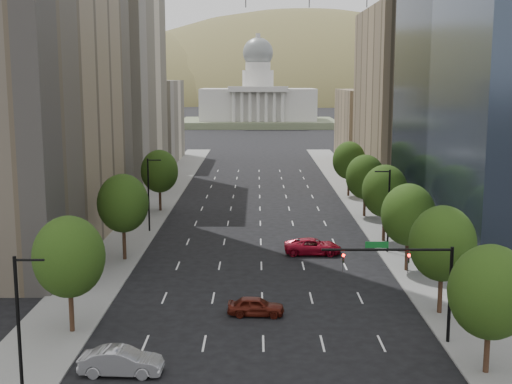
{
  "coord_description": "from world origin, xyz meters",
  "views": [
    {
      "loc": [
        -0.46,
        -15.26,
        18.45
      ],
      "look_at": [
        -0.53,
        46.82,
        8.0
      ],
      "focal_mm": 47.53,
      "sensor_mm": 36.0,
      "label": 1
    }
  ],
  "objects_px": {
    "capitol": "(258,104)",
    "traffic_signal": "(415,273)",
    "car_maroon": "(256,306)",
    "car_red_far": "(313,246)",
    "car_silver": "(121,361)"
  },
  "relations": [
    {
      "from": "traffic_signal",
      "to": "car_red_far",
      "type": "height_order",
      "value": "traffic_signal"
    },
    {
      "from": "car_red_far",
      "to": "car_maroon",
      "type": "bearing_deg",
      "value": 162.79
    },
    {
      "from": "car_red_far",
      "to": "traffic_signal",
      "type": "bearing_deg",
      "value": -167.92
    },
    {
      "from": "traffic_signal",
      "to": "capitol",
      "type": "height_order",
      "value": "capitol"
    },
    {
      "from": "capitol",
      "to": "car_maroon",
      "type": "xyz_separation_m",
      "value": [
        -0.53,
        -213.98,
        -7.82
      ]
    },
    {
      "from": "capitol",
      "to": "traffic_signal",
      "type": "bearing_deg",
      "value": -87.26
    },
    {
      "from": "car_maroon",
      "to": "car_silver",
      "type": "bearing_deg",
      "value": 145.04
    },
    {
      "from": "traffic_signal",
      "to": "car_silver",
      "type": "height_order",
      "value": "traffic_signal"
    },
    {
      "from": "traffic_signal",
      "to": "car_red_far",
      "type": "relative_size",
      "value": 1.5
    },
    {
      "from": "car_maroon",
      "to": "car_red_far",
      "type": "distance_m",
      "value": 19.8
    },
    {
      "from": "capitol",
      "to": "car_silver",
      "type": "distance_m",
      "value": 225.07
    },
    {
      "from": "car_silver",
      "to": "car_red_far",
      "type": "xyz_separation_m",
      "value": [
        14.5,
        29.64,
        -0.02
      ]
    },
    {
      "from": "car_maroon",
      "to": "car_silver",
      "type": "height_order",
      "value": "car_silver"
    },
    {
      "from": "car_silver",
      "to": "car_red_far",
      "type": "distance_m",
      "value": 32.99
    },
    {
      "from": "traffic_signal",
      "to": "capitol",
      "type": "xyz_separation_m",
      "value": [
        -10.53,
        219.71,
        3.4
      ]
    }
  ]
}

